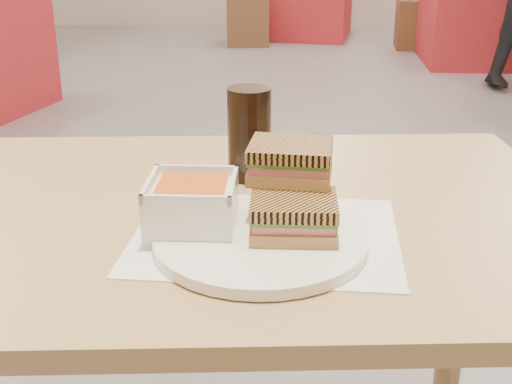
{
  "coord_description": "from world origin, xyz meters",
  "views": [
    {
      "loc": [
        0.05,
        -2.8,
        1.14
      ],
      "look_at": [
        0.01,
        -2.0,
        0.82
      ],
      "focal_mm": 47.62,
      "sensor_mm": 36.0,
      "label": 1
    }
  ],
  "objects_px": {
    "main_table": "(176,276)",
    "bg_table_1": "(482,14)",
    "bg_chair_2l": "(248,21)",
    "panini_lower": "(293,216)",
    "plate": "(260,241)",
    "bg_chair_1l": "(496,37)",
    "cola_glass": "(249,134)",
    "soup_bowl": "(192,204)",
    "bg_chair_2r": "(418,24)",
    "bg_table_2": "(308,1)"
  },
  "relations": [
    {
      "from": "main_table",
      "to": "bg_chair_2r",
      "type": "relative_size",
      "value": 2.8
    },
    {
      "from": "main_table",
      "to": "plate",
      "type": "height_order",
      "value": "plate"
    },
    {
      "from": "soup_bowl",
      "to": "bg_chair_1l",
      "type": "distance_m",
      "value": 5.22
    },
    {
      "from": "bg_chair_1l",
      "to": "bg_chair_2l",
      "type": "height_order",
      "value": "bg_chair_1l"
    },
    {
      "from": "bg_table_1",
      "to": "bg_table_2",
      "type": "distance_m",
      "value": 1.88
    },
    {
      "from": "soup_bowl",
      "to": "panini_lower",
      "type": "distance_m",
      "value": 0.14
    },
    {
      "from": "soup_bowl",
      "to": "bg_table_1",
      "type": "bearing_deg",
      "value": 70.87
    },
    {
      "from": "bg_chair_2l",
      "to": "bg_table_2",
      "type": "bearing_deg",
      "value": 37.89
    },
    {
      "from": "plate",
      "to": "bg_chair_2l",
      "type": "distance_m",
      "value": 5.88
    },
    {
      "from": "bg_table_1",
      "to": "bg_chair_2l",
      "type": "relative_size",
      "value": 2.12
    },
    {
      "from": "bg_table_2",
      "to": "bg_chair_1l",
      "type": "bearing_deg",
      "value": -43.14
    },
    {
      "from": "panini_lower",
      "to": "bg_table_2",
      "type": "distance_m",
      "value": 6.31
    },
    {
      "from": "main_table",
      "to": "bg_table_1",
      "type": "bearing_deg",
      "value": 70.12
    },
    {
      "from": "plate",
      "to": "bg_chair_2l",
      "type": "relative_size",
      "value": 0.62
    },
    {
      "from": "panini_lower",
      "to": "cola_glass",
      "type": "height_order",
      "value": "cola_glass"
    },
    {
      "from": "cola_glass",
      "to": "bg_chair_2l",
      "type": "xyz_separation_m",
      "value": [
        -0.31,
        5.59,
        -0.6
      ]
    },
    {
      "from": "bg_table_1",
      "to": "panini_lower",
      "type": "bearing_deg",
      "value": -107.67
    },
    {
      "from": "bg_table_1",
      "to": "main_table",
      "type": "bearing_deg",
      "value": -109.88
    },
    {
      "from": "bg_chair_1l",
      "to": "bg_chair_2r",
      "type": "relative_size",
      "value": 1.08
    },
    {
      "from": "plate",
      "to": "bg_chair_2l",
      "type": "xyz_separation_m",
      "value": [
        -0.34,
        5.84,
        -0.54
      ]
    },
    {
      "from": "panini_lower",
      "to": "bg_chair_2r",
      "type": "distance_m",
      "value": 5.87
    },
    {
      "from": "bg_table_1",
      "to": "bg_chair_2l",
      "type": "height_order",
      "value": "bg_table_1"
    },
    {
      "from": "main_table",
      "to": "bg_table_1",
      "type": "distance_m",
      "value": 5.25
    },
    {
      "from": "plate",
      "to": "bg_table_1",
      "type": "relative_size",
      "value": 0.29
    },
    {
      "from": "main_table",
      "to": "bg_chair_2l",
      "type": "height_order",
      "value": "main_table"
    },
    {
      "from": "panini_lower",
      "to": "cola_glass",
      "type": "xyz_separation_m",
      "value": [
        -0.07,
        0.24,
        0.03
      ]
    },
    {
      "from": "main_table",
      "to": "bg_table_1",
      "type": "height_order",
      "value": "bg_table_1"
    },
    {
      "from": "soup_bowl",
      "to": "bg_chair_2r",
      "type": "height_order",
      "value": "soup_bowl"
    },
    {
      "from": "main_table",
      "to": "bg_chair_2l",
      "type": "relative_size",
      "value": 2.81
    },
    {
      "from": "bg_chair_1l",
      "to": "bg_chair_2l",
      "type": "distance_m",
      "value": 2.29
    },
    {
      "from": "cola_glass",
      "to": "soup_bowl",
      "type": "bearing_deg",
      "value": -106.52
    },
    {
      "from": "plate",
      "to": "bg_table_1",
      "type": "height_order",
      "value": "bg_table_1"
    },
    {
      "from": "soup_bowl",
      "to": "bg_chair_2l",
      "type": "bearing_deg",
      "value": 92.45
    },
    {
      "from": "plate",
      "to": "bg_chair_2r",
      "type": "relative_size",
      "value": 0.62
    },
    {
      "from": "bg_chair_2l",
      "to": "soup_bowl",
      "type": "bearing_deg",
      "value": -87.55
    },
    {
      "from": "cola_glass",
      "to": "bg_table_2",
      "type": "distance_m",
      "value": 6.07
    },
    {
      "from": "plate",
      "to": "bg_chair_1l",
      "type": "xyz_separation_m",
      "value": [
        1.74,
        4.89,
        -0.52
      ]
    },
    {
      "from": "cola_glass",
      "to": "bg_chair_2l",
      "type": "distance_m",
      "value": 5.63
    },
    {
      "from": "bg_chair_1l",
      "to": "bg_chair_2r",
      "type": "height_order",
      "value": "bg_chair_1l"
    },
    {
      "from": "plate",
      "to": "bg_table_2",
      "type": "bearing_deg",
      "value": 87.79
    },
    {
      "from": "soup_bowl",
      "to": "bg_table_2",
      "type": "relative_size",
      "value": 0.12
    },
    {
      "from": "plate",
      "to": "bg_chair_1l",
      "type": "bearing_deg",
      "value": 70.42
    },
    {
      "from": "bg_table_1",
      "to": "bg_chair_1l",
      "type": "relative_size",
      "value": 1.96
    },
    {
      "from": "cola_glass",
      "to": "plate",
      "type": "bearing_deg",
      "value": -83.82
    },
    {
      "from": "cola_glass",
      "to": "bg_chair_1l",
      "type": "bearing_deg",
      "value": 69.15
    },
    {
      "from": "plate",
      "to": "bg_table_2",
      "type": "distance_m",
      "value": 6.32
    },
    {
      "from": "panini_lower",
      "to": "bg_chair_2r",
      "type": "height_order",
      "value": "panini_lower"
    },
    {
      "from": "main_table",
      "to": "cola_glass",
      "type": "distance_m",
      "value": 0.25
    },
    {
      "from": "soup_bowl",
      "to": "bg_chair_2l",
      "type": "distance_m",
      "value": 5.84
    },
    {
      "from": "plate",
      "to": "bg_chair_2r",
      "type": "bearing_deg",
      "value": 77.64
    }
  ]
}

